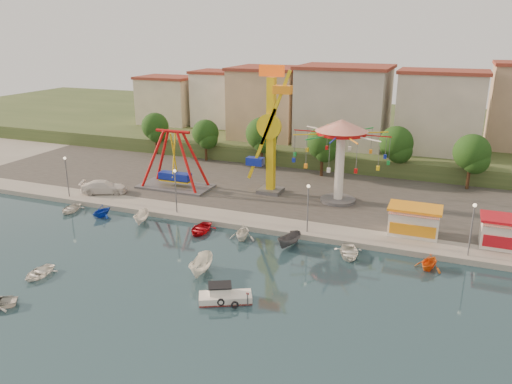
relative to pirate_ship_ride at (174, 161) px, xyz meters
The scene contains 36 objects.
ground 25.51m from the pirate_ship_ride, 58.53° to the right, with size 200.00×200.00×0.00m, color #122A33.
quay_deck 42.83m from the pirate_ship_ride, 72.08° to the left, with size 200.00×100.00×0.60m, color #9E998E.
asphalt_pad 16.12m from the pirate_ship_ride, 33.14° to the left, with size 90.00×28.00×0.01m, color #4C4944.
hill_terrace 47.51m from the pirate_ship_ride, 73.94° to the left, with size 200.00×60.00×3.00m, color #384C26.
pirate_ship_ride is the anchor object (origin of this frame).
kamikaze_tower 13.93m from the pirate_ship_ride, 10.96° to the left, with size 4.51×3.10×16.50m.
wave_swinger 22.44m from the pirate_ship_ride, ahead, with size 11.60×11.60×10.40m.
booth_left 32.19m from the pirate_ship_ride, ahead, with size 5.40×3.78×3.08m.
booth_mid 41.04m from the pirate_ship_ride, ahead, with size 5.40×3.78×3.08m.
lamp_post_0 13.83m from the pirate_ship_ride, 142.22° to the right, with size 0.14×0.14×5.00m, color #59595E.
lamp_post_1 9.95m from the pirate_ship_ride, 58.74° to the right, with size 0.14×0.14×5.00m, color #59595E.
lamp_post_2 22.78m from the pirate_ship_ride, 21.77° to the right, with size 0.14×0.14×5.00m, color #59595E.
lamp_post_3 38.09m from the pirate_ship_ride, 12.80° to the right, with size 0.14×0.14×5.00m, color #59595E.
tree_0 20.21m from the pirate_ship_ride, 129.65° to the left, with size 4.60×4.60×7.19m.
tree_1 15.11m from the pirate_ship_ride, 101.01° to the left, with size 4.35×4.35×6.80m.
tree_2 16.11m from the pirate_ship_ride, 63.65° to the left, with size 5.02×5.02×7.85m.
tree_3 21.49m from the pirate_ship_ride, 37.06° to the left, with size 4.68×4.68×7.32m.
tree_4 31.48m from the pirate_ship_ride, 30.42° to the left, with size 4.86×4.86×7.60m.
tree_5 39.73m from the pirate_ship_ride, 20.80° to the left, with size 4.83×4.83×7.54m.
building_0 32.21m from the pirate_ship_ride, 129.42° to the left, with size 9.26×9.53×11.87m, color beige.
building_1 31.19m from the pirate_ship_ride, 105.32° to the left, with size 12.33×9.01×8.63m, color silver.
building_2 31.21m from the pirate_ship_ride, 80.82° to the left, with size 11.95×9.28×11.23m, color tan.
building_3 33.32m from the pirate_ship_ride, 55.62° to the left, with size 12.59×10.50×9.20m, color beige.
building_4 44.65m from the pirate_ship_ride, 43.71° to the left, with size 10.75×9.23×9.24m, color beige.
cabin_motorboat 30.47m from the pirate_ship_ride, 52.11° to the right, with size 4.57×3.41×1.51m.
rowboat_a 26.43m from the pirate_ship_ride, 87.60° to the right, with size 2.36×3.31×0.69m, color white.
skiff 25.22m from the pirate_ship_ride, 54.23° to the right, with size 1.57×4.18×1.61m, color silver.
van 9.84m from the pirate_ship_ride, 143.15° to the right, with size 2.38×5.87×1.70m, color white.
moored_boat_0 14.66m from the pirate_ship_ride, 124.41° to the right, with size 2.51×3.51×0.73m, color beige.
moored_boat_1 12.62m from the pirate_ship_ride, 105.72° to the right, with size 2.45×2.84×1.49m, color #153EBF.
moored_boat_2 12.43m from the pirate_ship_ride, 78.64° to the right, with size 1.31×3.50×1.35m, color silver.
moored_boat_3 15.79m from the pirate_ship_ride, 49.58° to the right, with size 2.77×3.88×0.80m, color #B30E19.
moored_boat_4 19.29m from the pirate_ship_ride, 37.85° to the right, with size 2.70×3.13×1.65m, color white.
moored_boat_5 23.58m from the pirate_ship_ride, 29.96° to the right, with size 1.36×3.60×1.39m, color #515054.
moored_boat_6 29.04m from the pirate_ship_ride, 23.86° to the right, with size 2.74×3.84×0.80m, color silver.
moored_boat_7 35.91m from the pirate_ship_ride, 19.00° to the right, with size 2.48×2.88×1.52m, color orange.
Camera 1 is at (21.22, -35.02, 21.26)m, focal length 35.00 mm.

